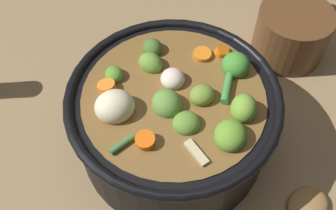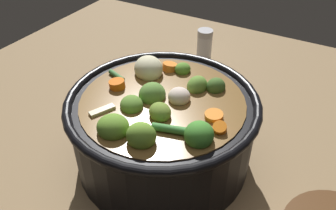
{
  "view_description": "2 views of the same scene",
  "coord_description": "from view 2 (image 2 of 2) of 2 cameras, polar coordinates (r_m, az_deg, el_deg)",
  "views": [
    {
      "loc": [
        0.27,
        0.15,
        0.53
      ],
      "look_at": [
        0.0,
        -0.01,
        0.09
      ],
      "focal_mm": 42.16,
      "sensor_mm": 36.0,
      "label": 1
    },
    {
      "loc": [
        -0.21,
        0.35,
        0.42
      ],
      "look_at": [
        0.0,
        -0.02,
        0.1
      ],
      "focal_mm": 36.9,
      "sensor_mm": 36.0,
      "label": 2
    }
  ],
  "objects": [
    {
      "name": "ground_plane",
      "position": [
        0.58,
        -0.79,
        -8.55
      ],
      "size": [
        1.1,
        1.1,
        0.0
      ],
      "primitive_type": "plane",
      "color": "#8C704C"
    },
    {
      "name": "cooking_pot",
      "position": [
        0.54,
        -0.87,
        -3.68
      ],
      "size": [
        0.29,
        0.29,
        0.15
      ],
      "color": "black",
      "rests_on": "ground_plane"
    },
    {
      "name": "salt_shaker",
      "position": [
        0.82,
        6.03,
        9.64
      ],
      "size": [
        0.04,
        0.04,
        0.08
      ],
      "color": "silver",
      "rests_on": "ground_plane"
    }
  ]
}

